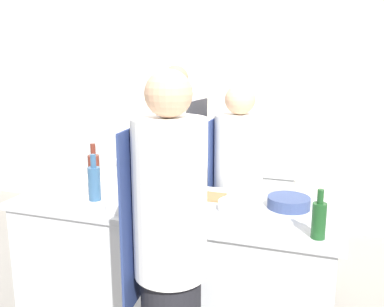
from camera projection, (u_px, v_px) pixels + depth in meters
wall_back at (245, 98)px, 4.63m from camera, size 8.00×0.06×2.80m
prep_counter at (175, 266)px, 2.88m from camera, size 2.12×0.81×0.91m
pass_counter at (208, 206)px, 4.05m from camera, size 1.68×0.65×0.91m
oven_range at (108, 173)px, 4.93m from camera, size 0.97×0.71×1.05m
chef_at_prep_near at (170, 258)px, 2.03m from camera, size 0.37×0.35×1.79m
chef_at_stove at (177, 178)px, 3.44m from camera, size 0.39×0.37×1.77m
chef_at_pass_far at (237, 191)px, 3.33m from camera, size 0.40×0.38×1.64m
bottle_olive_oil at (94, 182)px, 2.79m from camera, size 0.08×0.08×0.31m
bottle_vinegar at (319, 219)px, 2.21m from camera, size 0.07×0.07×0.27m
bottle_wine at (94, 168)px, 3.14m from camera, size 0.08×0.08×0.31m
bowl_mixing_large at (78, 188)px, 2.95m from camera, size 0.16×0.16×0.08m
bowl_prep_small at (239, 206)px, 2.62m from camera, size 0.26×0.26×0.06m
bowl_ceramic_blue at (289, 202)px, 2.67m from camera, size 0.27×0.27×0.07m
bowl_wooden_salad at (123, 205)px, 2.63m from camera, size 0.22×0.22×0.07m
cup at (160, 197)px, 2.74m from camera, size 0.08×0.08×0.09m
cutting_board at (200, 195)px, 2.89m from camera, size 0.33×0.18×0.01m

